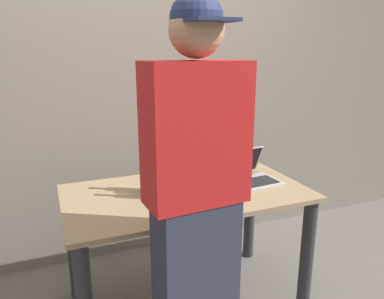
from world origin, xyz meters
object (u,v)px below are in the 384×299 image
(laptop, at_px, (249,174))
(beer_bottle_brown, at_px, (146,171))
(person_figure, at_px, (196,207))
(beer_bottle_dark, at_px, (173,176))
(beer_bottle_green, at_px, (155,178))

(laptop, distance_m, beer_bottle_brown, 0.66)
(laptop, bearing_deg, person_figure, -136.33)
(beer_bottle_dark, bearing_deg, beer_bottle_green, 179.06)
(beer_bottle_brown, relative_size, person_figure, 0.17)
(laptop, xyz_separation_m, beer_bottle_dark, (-0.53, -0.05, 0.07))
(laptop, xyz_separation_m, beer_bottle_brown, (-0.65, 0.07, 0.08))
(beer_bottle_brown, bearing_deg, beer_bottle_green, -80.80)
(laptop, xyz_separation_m, beer_bottle_green, (-0.64, -0.05, 0.08))
(laptop, bearing_deg, beer_bottle_dark, -174.29)
(beer_bottle_green, height_order, person_figure, person_figure)
(laptop, xyz_separation_m, person_figure, (-0.61, -0.59, 0.12))
(beer_bottle_brown, xyz_separation_m, person_figure, (0.04, -0.66, 0.04))
(beer_bottle_dark, bearing_deg, beer_bottle_brown, 135.55)
(laptop, relative_size, beer_bottle_green, 1.12)
(beer_bottle_brown, bearing_deg, beer_bottle_dark, -44.45)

